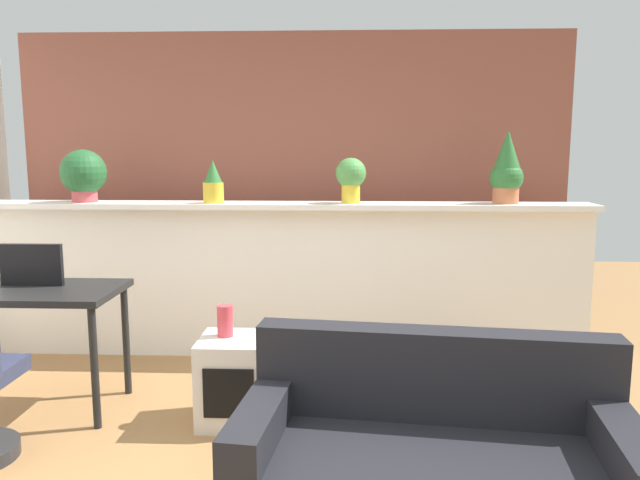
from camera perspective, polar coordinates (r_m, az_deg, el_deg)
The scene contains 12 objects.
divider_wall at distance 4.68m, azimuth -3.04°, elevation -3.91°, with size 4.49×0.16×1.13m, color white.
plant_shelf at distance 4.55m, azimuth -3.14°, elevation 3.21°, with size 4.49×0.32×0.04m, color white.
brick_wall_behind at distance 5.18m, azimuth -2.46°, elevation 4.95°, with size 4.49×0.10×2.50m, color brown.
potted_plant_0 at distance 4.92m, azimuth -21.03°, elevation 5.72°, with size 0.34×0.34×0.39m.
potted_plant_1 at distance 4.59m, azimuth -9.85°, elevation 5.21°, with size 0.15×0.15×0.31m.
potted_plant_2 at distance 4.52m, azimuth 2.87°, elevation 5.85°, with size 0.22×0.22×0.33m.
potted_plant_3 at distance 4.68m, azimuth 16.89°, elevation 6.29°, with size 0.24×0.24×0.53m.
desk at distance 4.09m, azimuth -25.52°, elevation -5.21°, with size 1.10×0.60×0.75m.
tv_monitor at distance 4.11m, azimuth -25.12°, elevation -2.09°, with size 0.38×0.04×0.25m, color black.
side_cube_shelf at distance 3.68m, azimuth -7.87°, elevation -12.71°, with size 0.40×0.41×0.50m.
vase_on_shelf at distance 3.62m, azimuth -8.77°, elevation -7.39°, with size 0.09×0.09×0.18m, color #CC3D47.
couch at distance 2.71m, azimuth 10.42°, elevation -20.30°, with size 1.64×0.94×0.80m.
Camera 1 is at (0.44, -2.55, 1.59)m, focal length 34.60 mm.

